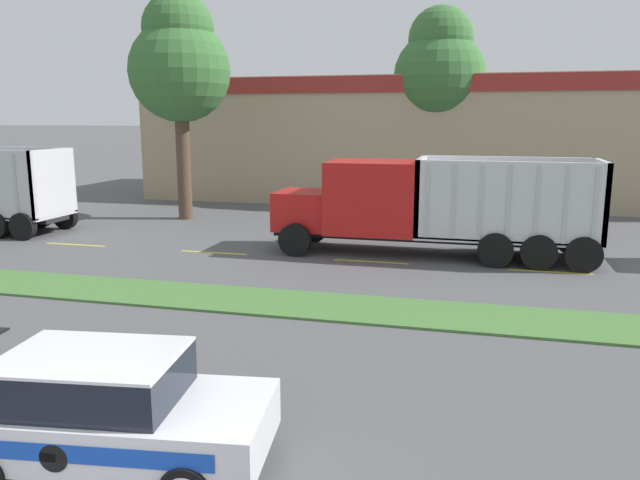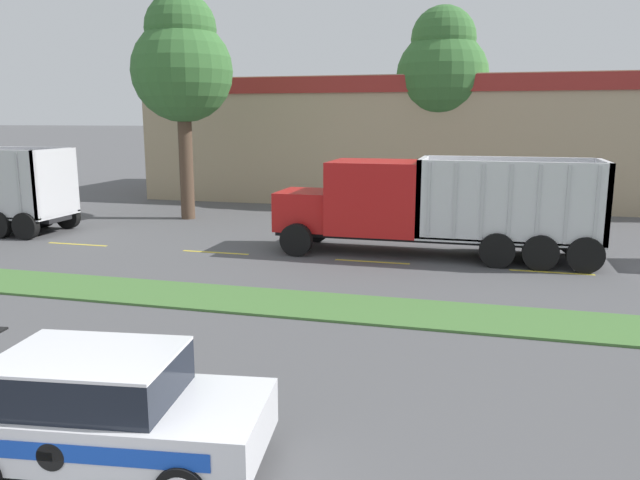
# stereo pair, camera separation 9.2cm
# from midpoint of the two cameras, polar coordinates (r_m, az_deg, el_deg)

# --- Properties ---
(grass_verge) EXTENTS (120.00, 2.15, 0.06)m
(grass_verge) POSITION_cam_midpoint_polar(r_m,az_deg,el_deg) (15.26, -1.22, -5.96)
(grass_verge) COLOR #477538
(grass_verge) RESTS_ON ground_plane
(centre_line_2) EXTENTS (2.40, 0.14, 0.01)m
(centre_line_2) POSITION_cam_midpoint_polar(r_m,az_deg,el_deg) (24.18, -21.57, -0.39)
(centre_line_2) COLOR yellow
(centre_line_2) RESTS_ON ground_plane
(centre_line_3) EXTENTS (2.40, 0.14, 0.01)m
(centre_line_3) POSITION_cam_midpoint_polar(r_m,az_deg,el_deg) (21.48, -9.81, -1.14)
(centre_line_3) COLOR yellow
(centre_line_3) RESTS_ON ground_plane
(centre_line_4) EXTENTS (2.40, 0.14, 0.01)m
(centre_line_4) POSITION_cam_midpoint_polar(r_m,az_deg,el_deg) (19.92, 4.53, -1.98)
(centre_line_4) COLOR yellow
(centre_line_4) RESTS_ON ground_plane
(centre_line_5) EXTENTS (2.40, 0.14, 0.01)m
(centre_line_5) POSITION_cam_midpoint_polar(r_m,az_deg,el_deg) (19.75, 20.16, -2.75)
(centre_line_5) COLOR yellow
(centre_line_5) RESTS_ON ground_plane
(dump_truck_lead) EXTENTS (10.49, 2.86, 3.23)m
(dump_truck_lead) POSITION_cam_midpoint_polar(r_m,az_deg,el_deg) (20.96, 7.48, 3.06)
(dump_truck_lead) COLOR black
(dump_truck_lead) RESTS_ON ground_plane
(rally_car) EXTENTS (4.25, 2.33, 1.59)m
(rally_car) POSITION_cam_midpoint_polar(r_m,az_deg,el_deg) (8.81, -19.16, -14.44)
(rally_car) COLOR white
(rally_car) RESTS_ON ground_plane
(store_building_backdrop) EXTENTS (31.69, 12.10, 6.57)m
(store_building_backdrop) POSITION_cam_midpoint_polar(r_m,az_deg,el_deg) (37.19, 10.89, 9.07)
(store_building_backdrop) COLOR tan
(store_building_backdrop) RESTS_ON ground_plane
(tree_behind_left) EXTENTS (4.40, 4.40, 9.79)m
(tree_behind_left) POSITION_cam_midpoint_polar(r_m,az_deg,el_deg) (28.69, -12.82, 15.58)
(tree_behind_left) COLOR brown
(tree_behind_left) RESTS_ON ground_plane
(tree_behind_centre) EXTENTS (4.59, 4.59, 9.92)m
(tree_behind_centre) POSITION_cam_midpoint_polar(r_m,az_deg,el_deg) (32.74, 10.80, 15.19)
(tree_behind_centre) COLOR brown
(tree_behind_centre) RESTS_ON ground_plane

